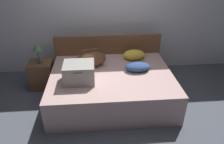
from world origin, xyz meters
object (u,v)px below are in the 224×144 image
(table_lamp, at_px, (37,48))
(nightstand, at_px, (42,75))
(hard_case_large, at_px, (79,72))
(bed, at_px, (111,87))
(pillow_near_headboard, at_px, (134,55))
(duffel_bag, at_px, (91,59))
(pillow_center_head, at_px, (138,67))

(table_lamp, bearing_deg, nightstand, -90.00)
(hard_case_large, relative_size, table_lamp, 1.23)
(bed, relative_size, pillow_near_headboard, 5.00)
(pillow_near_headboard, bearing_deg, duffel_bag, -163.43)
(table_lamp, bearing_deg, pillow_center_head, -14.23)
(duffel_bag, height_order, nightstand, duffel_bag)
(bed, distance_m, pillow_near_headboard, 0.80)
(pillow_center_head, relative_size, nightstand, 0.82)
(bed, distance_m, pillow_center_head, 0.59)
(duffel_bag, relative_size, pillow_center_head, 1.36)
(nightstand, bearing_deg, hard_case_large, -42.56)
(pillow_near_headboard, height_order, pillow_center_head, pillow_near_headboard)
(hard_case_large, bearing_deg, nightstand, 137.64)
(pillow_near_headboard, distance_m, table_lamp, 1.82)
(hard_case_large, bearing_deg, table_lamp, 137.64)
(hard_case_large, height_order, nightstand, hard_case_large)
(duffel_bag, bearing_deg, pillow_center_head, -13.58)
(pillow_center_head, bearing_deg, bed, -169.42)
(bed, bearing_deg, nightstand, 157.71)
(pillow_near_headboard, relative_size, nightstand, 0.78)
(pillow_center_head, bearing_deg, hard_case_large, -164.59)
(table_lamp, bearing_deg, pillow_near_headboard, -0.41)
(hard_case_large, distance_m, table_lamp, 1.09)
(duffel_bag, xyz_separation_m, pillow_center_head, (0.82, -0.20, -0.08))
(bed, xyz_separation_m, hard_case_large, (-0.53, -0.19, 0.42))
(pillow_center_head, bearing_deg, table_lamp, 165.77)
(pillow_center_head, distance_m, table_lamp, 1.87)
(bed, bearing_deg, hard_case_large, -160.46)
(hard_case_large, bearing_deg, bed, 19.75)
(bed, relative_size, duffel_bag, 3.53)
(duffel_bag, xyz_separation_m, nightstand, (-0.98, 0.26, -0.42))
(nightstand, bearing_deg, bed, -22.29)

